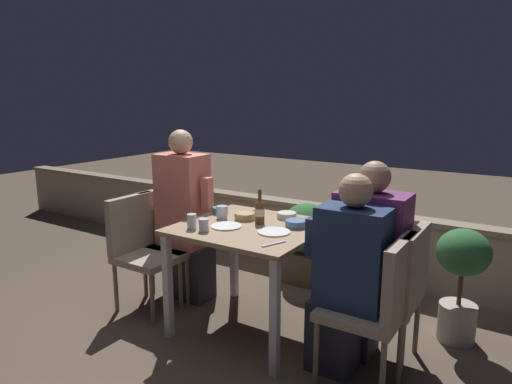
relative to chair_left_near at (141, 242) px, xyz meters
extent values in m
plane|color=brown|center=(0.92, 0.13, -0.52)|extent=(16.00, 16.00, 0.00)
cube|color=gray|center=(0.92, 1.45, -0.22)|extent=(9.00, 0.14, 0.59)
cube|color=gray|center=(0.92, 1.45, 0.09)|extent=(9.00, 0.18, 0.04)
cube|color=#937556|center=(0.92, 0.13, 0.23)|extent=(0.93, 0.87, 0.03)
cube|color=silver|center=(0.51, -0.25, -0.15)|extent=(0.05, 0.05, 0.73)
cube|color=silver|center=(1.34, -0.25, -0.15)|extent=(0.05, 0.05, 0.73)
cube|color=silver|center=(0.51, 0.52, -0.15)|extent=(0.05, 0.05, 0.73)
cube|color=silver|center=(1.34, 0.52, -0.15)|extent=(0.05, 0.05, 0.73)
cube|color=brown|center=(1.14, 1.14, -0.38)|extent=(1.04, 0.36, 0.28)
ellipsoid|color=#2D6633|center=(0.85, 1.14, -0.04)|extent=(0.47, 0.47, 0.44)
ellipsoid|color=#2D6633|center=(1.14, 1.14, -0.04)|extent=(0.47, 0.47, 0.44)
ellipsoid|color=#2D6633|center=(1.42, 1.14, -0.04)|extent=(0.47, 0.47, 0.44)
cube|color=gray|center=(0.10, 0.00, -0.11)|extent=(0.44, 0.44, 0.05)
cube|color=gray|center=(-0.10, 0.00, 0.14)|extent=(0.06, 0.44, 0.43)
cylinder|color=#7F705B|center=(-0.09, -0.19, -0.32)|extent=(0.03, 0.03, 0.39)
cylinder|color=#7F705B|center=(0.29, -0.19, -0.32)|extent=(0.03, 0.03, 0.39)
cylinder|color=#7F705B|center=(-0.09, 0.19, -0.32)|extent=(0.03, 0.03, 0.39)
cylinder|color=#7F705B|center=(0.29, 0.19, -0.32)|extent=(0.03, 0.03, 0.39)
cube|color=gray|center=(0.09, 0.31, -0.11)|extent=(0.44, 0.44, 0.05)
cube|color=gray|center=(-0.11, 0.31, 0.14)|extent=(0.06, 0.44, 0.43)
cylinder|color=#7F705B|center=(-0.10, 0.12, -0.32)|extent=(0.03, 0.03, 0.39)
cylinder|color=#7F705B|center=(0.28, 0.12, -0.32)|extent=(0.03, 0.03, 0.39)
cylinder|color=#7F705B|center=(-0.10, 0.50, -0.32)|extent=(0.03, 0.03, 0.39)
cylinder|color=#7F705B|center=(0.28, 0.50, -0.32)|extent=(0.03, 0.03, 0.39)
cube|color=#282833|center=(0.26, 0.31, -0.30)|extent=(0.27, 0.23, 0.44)
cube|color=#E07A66|center=(0.16, 0.31, 0.29)|extent=(0.38, 0.26, 0.74)
cube|color=#E07A66|center=(0.41, 0.31, 0.38)|extent=(0.07, 0.07, 0.24)
sphere|color=tan|center=(0.16, 0.31, 0.75)|extent=(0.19, 0.19, 0.19)
cube|color=gray|center=(1.76, 0.00, -0.11)|extent=(0.44, 0.44, 0.05)
cube|color=gray|center=(1.96, 0.00, 0.14)|extent=(0.06, 0.44, 0.43)
cylinder|color=#7F705B|center=(1.57, -0.19, -0.32)|extent=(0.03, 0.03, 0.39)
cylinder|color=#7F705B|center=(1.95, -0.19, -0.32)|extent=(0.03, 0.03, 0.39)
cylinder|color=#7F705B|center=(1.57, 0.20, -0.32)|extent=(0.03, 0.03, 0.39)
cylinder|color=#7F705B|center=(1.95, 0.20, -0.32)|extent=(0.03, 0.03, 0.39)
cube|color=#282833|center=(1.59, 0.00, -0.30)|extent=(0.27, 0.23, 0.44)
cube|color=navy|center=(1.69, 0.00, 0.21)|extent=(0.39, 0.26, 0.58)
cube|color=navy|center=(1.44, 0.00, 0.28)|extent=(0.07, 0.07, 0.24)
sphere|color=tan|center=(1.69, 0.00, 0.59)|extent=(0.19, 0.19, 0.19)
cube|color=gray|center=(1.78, 0.25, -0.11)|extent=(0.44, 0.44, 0.05)
cube|color=gray|center=(1.98, 0.25, 0.14)|extent=(0.06, 0.44, 0.43)
cylinder|color=#7F705B|center=(1.59, 0.06, -0.32)|extent=(0.03, 0.03, 0.39)
cylinder|color=#7F705B|center=(1.97, 0.06, -0.32)|extent=(0.03, 0.03, 0.39)
cylinder|color=#7F705B|center=(1.59, 0.45, -0.32)|extent=(0.03, 0.03, 0.39)
cylinder|color=#7F705B|center=(1.97, 0.45, -0.32)|extent=(0.03, 0.03, 0.39)
cube|color=#282833|center=(1.61, 0.25, -0.30)|extent=(0.30, 0.23, 0.44)
cube|color=#6B2D66|center=(1.71, 0.25, 0.23)|extent=(0.43, 0.26, 0.62)
cube|color=#6B2D66|center=(1.46, 0.25, 0.30)|extent=(0.07, 0.07, 0.24)
sphere|color=#99755B|center=(1.71, 0.25, 0.63)|extent=(0.19, 0.19, 0.19)
cylinder|color=brown|center=(0.95, 0.20, 0.32)|extent=(0.07, 0.07, 0.15)
cylinder|color=beige|center=(0.95, 0.20, 0.32)|extent=(0.07, 0.07, 0.05)
cone|color=brown|center=(0.95, 0.20, 0.40)|extent=(0.07, 0.07, 0.03)
cylinder|color=brown|center=(0.95, 0.20, 0.45)|extent=(0.02, 0.02, 0.06)
cylinder|color=white|center=(0.80, 0.02, 0.25)|extent=(0.21, 0.21, 0.01)
cylinder|color=white|center=(1.14, 0.08, 0.25)|extent=(0.21, 0.21, 0.01)
cylinder|color=#4C709E|center=(0.56, 0.28, 0.27)|extent=(0.11, 0.11, 0.05)
torus|color=#4C709E|center=(0.56, 0.28, 0.29)|extent=(0.11, 0.11, 0.01)
cylinder|color=tan|center=(0.80, 0.24, 0.26)|extent=(0.14, 0.14, 0.05)
torus|color=tan|center=(0.80, 0.24, 0.28)|extent=(0.14, 0.14, 0.01)
cylinder|color=#4C709E|center=(1.20, 0.27, 0.27)|extent=(0.15, 0.15, 0.05)
torus|color=#4C709E|center=(1.20, 0.27, 0.29)|extent=(0.15, 0.15, 0.01)
cylinder|color=beige|center=(1.04, 0.43, 0.26)|extent=(0.14, 0.14, 0.04)
torus|color=beige|center=(1.04, 0.43, 0.28)|extent=(0.14, 0.14, 0.01)
cylinder|color=silver|center=(0.74, -0.14, 0.28)|extent=(0.07, 0.07, 0.08)
cylinder|color=silver|center=(0.65, 0.18, 0.29)|extent=(0.08, 0.08, 0.09)
cylinder|color=silver|center=(0.64, -0.14, 0.29)|extent=(0.06, 0.06, 0.10)
cube|color=silver|center=(0.58, 0.04, 0.25)|extent=(0.15, 0.12, 0.01)
cube|color=silver|center=(0.71, 0.44, 0.25)|extent=(0.03, 0.17, 0.01)
cube|color=silver|center=(1.25, -0.13, 0.25)|extent=(0.08, 0.17, 0.01)
cylinder|color=#B2A899|center=(2.17, 0.76, -0.39)|extent=(0.24, 0.24, 0.26)
cylinder|color=#47331E|center=(2.17, 0.76, -0.15)|extent=(0.03, 0.03, 0.23)
ellipsoid|color=#2D6633|center=(2.17, 0.76, 0.10)|extent=(0.34, 0.34, 0.31)
camera|label=1|loc=(2.54, -2.34, 1.10)|focal=32.00mm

